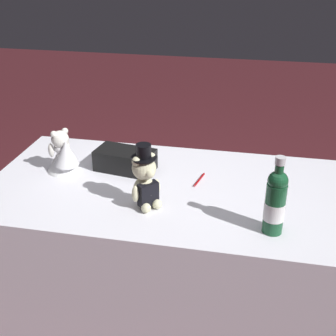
{
  "coord_description": "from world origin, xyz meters",
  "views": [
    {
      "loc": [
        -0.38,
        1.85,
        1.8
      ],
      "look_at": [
        0.0,
        0.0,
        0.85
      ],
      "focal_mm": 47.97,
      "sensor_mm": 36.0,
      "label": 1
    }
  ],
  "objects_px": {
    "champagne_bottle": "(275,201)",
    "gift_case_black": "(125,160)",
    "teddy_bear_bride": "(63,154)",
    "teddy_bear_groom": "(145,180)",
    "signing_pen": "(199,180)"
  },
  "relations": [
    {
      "from": "teddy_bear_bride",
      "to": "signing_pen",
      "type": "xyz_separation_m",
      "value": [
        -0.69,
        -0.03,
        -0.09
      ]
    },
    {
      "from": "teddy_bear_bride",
      "to": "signing_pen",
      "type": "bearing_deg",
      "value": -177.51
    },
    {
      "from": "champagne_bottle",
      "to": "teddy_bear_bride",
      "type": "bearing_deg",
      "value": -17.89
    },
    {
      "from": "teddy_bear_groom",
      "to": "champagne_bottle",
      "type": "height_order",
      "value": "champagne_bottle"
    },
    {
      "from": "champagne_bottle",
      "to": "gift_case_black",
      "type": "distance_m",
      "value": 0.85
    },
    {
      "from": "champagne_bottle",
      "to": "signing_pen",
      "type": "height_order",
      "value": "champagne_bottle"
    },
    {
      "from": "teddy_bear_groom",
      "to": "teddy_bear_bride",
      "type": "xyz_separation_m",
      "value": [
        0.49,
        -0.25,
        -0.03
      ]
    },
    {
      "from": "teddy_bear_bride",
      "to": "gift_case_black",
      "type": "xyz_separation_m",
      "value": [
        -0.3,
        -0.08,
        -0.04
      ]
    },
    {
      "from": "teddy_bear_bride",
      "to": "gift_case_black",
      "type": "relative_size",
      "value": 0.71
    },
    {
      "from": "champagne_bottle",
      "to": "signing_pen",
      "type": "bearing_deg",
      "value": -46.2
    },
    {
      "from": "teddy_bear_groom",
      "to": "teddy_bear_bride",
      "type": "distance_m",
      "value": 0.55
    },
    {
      "from": "signing_pen",
      "to": "gift_case_black",
      "type": "distance_m",
      "value": 0.4
    },
    {
      "from": "teddy_bear_bride",
      "to": "champagne_bottle",
      "type": "xyz_separation_m",
      "value": [
        -1.04,
        0.34,
        0.04
      ]
    },
    {
      "from": "champagne_bottle",
      "to": "gift_case_black",
      "type": "height_order",
      "value": "champagne_bottle"
    },
    {
      "from": "teddy_bear_groom",
      "to": "teddy_bear_bride",
      "type": "height_order",
      "value": "teddy_bear_groom"
    }
  ]
}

